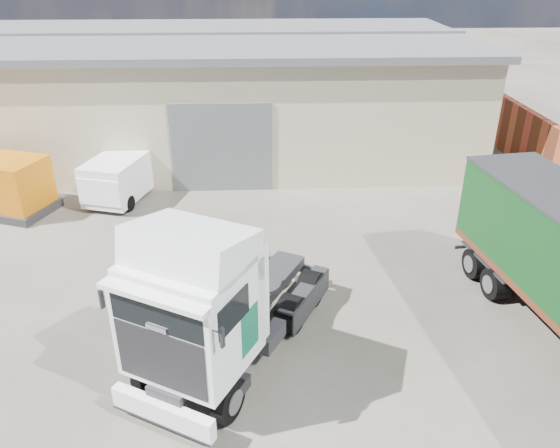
{
  "coord_description": "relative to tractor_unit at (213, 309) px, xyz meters",
  "views": [
    {
      "loc": [
        -0.56,
        -10.74,
        8.88
      ],
      "look_at": [
        0.02,
        3.0,
        1.92
      ],
      "focal_mm": 35.0,
      "sensor_mm": 36.0,
      "label": 1
    }
  ],
  "objects": [
    {
      "name": "ground",
      "position": [
        1.63,
        0.77,
        -1.76
      ],
      "size": [
        120.0,
        120.0,
        0.0
      ],
      "primitive_type": "plane",
      "color": "#2C2A24",
      "rests_on": "ground"
    },
    {
      "name": "warehouse",
      "position": [
        -4.37,
        16.76,
        0.9
      ],
      "size": [
        30.6,
        12.6,
        5.42
      ],
      "color": "#C0B093",
      "rests_on": "ground"
    },
    {
      "name": "tractor_unit",
      "position": [
        0.0,
        0.0,
        0.0
      ],
      "size": [
        4.97,
        6.5,
        4.19
      ],
      "rotation": [
        0.0,
        0.0,
        -0.49
      ],
      "color": "black",
      "rests_on": "ground"
    },
    {
      "name": "panel_van",
      "position": [
        -4.22,
        10.4,
        -0.86
      ],
      "size": [
        2.85,
        4.57,
        1.74
      ],
      "rotation": [
        0.0,
        0.0,
        -0.28
      ],
      "color": "black",
      "rests_on": "ground"
    },
    {
      "name": "orange_skip",
      "position": [
        -8.4,
        9.13,
        -0.85
      ],
      "size": [
        3.84,
        3.09,
        2.08
      ],
      "rotation": [
        0.0,
        0.0,
        -0.35
      ],
      "color": "#2D2D30",
      "rests_on": "ground"
    }
  ]
}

